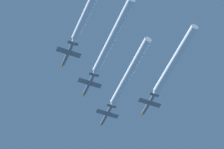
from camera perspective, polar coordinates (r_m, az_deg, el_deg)
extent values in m
cylinder|color=slate|center=(257.88, -0.46, -3.51)|extent=(1.26, 10.91, 1.26)
cone|color=orange|center=(262.01, -0.98, -4.45)|extent=(1.20, 1.84, 1.20)
ellipsoid|color=#332D14|center=(259.81, -0.65, -3.79)|extent=(0.69, 2.53, 0.57)
cube|color=slate|center=(257.46, -0.41, -3.44)|extent=(9.19, 2.18, 0.14)
cube|color=slate|center=(254.73, -0.04, -2.76)|extent=(3.91, 1.26, 0.14)
cube|color=orange|center=(255.97, -0.05, -2.53)|extent=(0.11, 1.49, 1.95)
cylinder|color=black|center=(254.23, 0.02, -2.64)|extent=(0.95, 0.69, 0.95)
cylinder|color=slate|center=(245.16, -2.01, -0.82)|extent=(1.26, 10.91, 1.26)
cone|color=orange|center=(249.16, -2.53, -1.85)|extent=(1.20, 1.84, 1.20)
ellipsoid|color=#332D14|center=(247.06, -2.21, -1.13)|extent=(0.69, 2.53, 0.57)
cube|color=slate|center=(244.75, -1.97, -0.75)|extent=(9.19, 2.18, 0.14)
cube|color=slate|center=(242.13, -1.60, 0.00)|extent=(3.91, 1.26, 0.14)
cube|color=orange|center=(243.42, -1.60, 0.23)|extent=(0.11, 1.49, 1.95)
cylinder|color=black|center=(241.65, -1.53, 0.13)|extent=(0.95, 0.69, 0.95)
cylinder|color=slate|center=(252.67, 3.25, -2.55)|extent=(1.26, 10.91, 1.26)
cone|color=orange|center=(256.57, 2.66, -3.52)|extent=(1.20, 1.84, 1.20)
ellipsoid|color=#332D14|center=(254.52, 3.02, -2.84)|extent=(0.69, 2.53, 0.57)
cube|color=slate|center=(252.27, 3.30, -2.48)|extent=(9.19, 2.18, 0.14)
cube|color=slate|center=(249.70, 3.71, -1.77)|extent=(3.91, 1.26, 0.14)
cube|color=orange|center=(250.96, 3.69, -1.54)|extent=(0.11, 1.49, 1.95)
cylinder|color=black|center=(249.24, 3.79, -1.65)|extent=(0.95, 0.69, 0.95)
cylinder|color=slate|center=(234.26, -3.86, 1.87)|extent=(1.26, 10.91, 1.26)
cone|color=orange|center=(238.11, -4.37, 0.75)|extent=(1.20, 1.84, 1.20)
ellipsoid|color=#332D14|center=(236.11, -4.05, 1.52)|extent=(0.69, 2.53, 0.57)
cube|color=slate|center=(233.86, -3.82, 1.95)|extent=(9.19, 2.18, 0.14)
cube|color=slate|center=(231.34, -3.45, 2.76)|extent=(3.91, 1.26, 0.14)
cube|color=orange|center=(232.67, -3.44, 2.99)|extent=(0.11, 1.49, 1.95)
cylinder|color=black|center=(230.88, -3.38, 2.91)|extent=(0.95, 0.69, 0.95)
cylinder|color=white|center=(245.45, 1.29, -0.35)|extent=(1.43, 28.77, 1.43)
cylinder|color=white|center=(243.42, 1.60, 0.22)|extent=(2.71, 33.08, 2.71)
cylinder|color=white|center=(233.05, -0.23, 2.71)|extent=(1.43, 29.40, 1.43)
cylinder|color=white|center=(231.08, 0.10, 3.35)|extent=(2.71, 33.81, 2.71)
cylinder|color=white|center=(241.14, 5.18, 0.69)|extent=(1.43, 28.32, 1.43)
cylinder|color=white|center=(239.29, 5.53, 1.27)|extent=(2.71, 32.56, 2.71)
cylinder|color=white|center=(221.18, -1.83, 6.26)|extent=(1.43, 34.96, 1.43)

